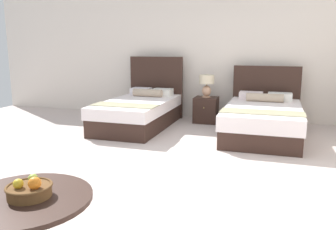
{
  "coord_description": "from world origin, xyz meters",
  "views": [
    {
      "loc": [
        1.35,
        -3.94,
        1.51
      ],
      "look_at": [
        -0.1,
        0.59,
        0.56
      ],
      "focal_mm": 37.12,
      "sensor_mm": 36.0,
      "label": 1
    }
  ],
  "objects_px": {
    "fruit_bowl": "(29,189)",
    "bed_near_corner": "(263,119)",
    "bed_near_window": "(140,111)",
    "table_lamp": "(207,83)",
    "coffee_table": "(25,211)",
    "nightstand": "(206,110)"
  },
  "relations": [
    {
      "from": "fruit_bowl",
      "to": "bed_near_corner",
      "type": "bearing_deg",
      "value": 70.94
    },
    {
      "from": "nightstand",
      "to": "coffee_table",
      "type": "relative_size",
      "value": 0.53
    },
    {
      "from": "fruit_bowl",
      "to": "bed_near_window",
      "type": "bearing_deg",
      "value": 101.66
    },
    {
      "from": "coffee_table",
      "to": "fruit_bowl",
      "type": "relative_size",
      "value": 2.95
    },
    {
      "from": "bed_near_window",
      "to": "table_lamp",
      "type": "bearing_deg",
      "value": 33.17
    },
    {
      "from": "nightstand",
      "to": "fruit_bowl",
      "type": "bearing_deg",
      "value": -93.36
    },
    {
      "from": "nightstand",
      "to": "fruit_bowl",
      "type": "distance_m",
      "value": 4.86
    },
    {
      "from": "table_lamp",
      "to": "fruit_bowl",
      "type": "distance_m",
      "value": 4.88
    },
    {
      "from": "nightstand",
      "to": "coffee_table",
      "type": "bearing_deg",
      "value": -93.77
    },
    {
      "from": "table_lamp",
      "to": "coffee_table",
      "type": "height_order",
      "value": "table_lamp"
    },
    {
      "from": "table_lamp",
      "to": "fruit_bowl",
      "type": "xyz_separation_m",
      "value": [
        -0.28,
        -4.86,
        -0.27
      ]
    },
    {
      "from": "table_lamp",
      "to": "fruit_bowl",
      "type": "relative_size",
      "value": 1.36
    },
    {
      "from": "bed_near_corner",
      "to": "table_lamp",
      "type": "bearing_deg",
      "value": 146.52
    },
    {
      "from": "table_lamp",
      "to": "fruit_bowl",
      "type": "height_order",
      "value": "table_lamp"
    },
    {
      "from": "bed_near_window",
      "to": "bed_near_corner",
      "type": "distance_m",
      "value": 2.27
    },
    {
      "from": "table_lamp",
      "to": "coffee_table",
      "type": "distance_m",
      "value": 4.91
    },
    {
      "from": "bed_near_corner",
      "to": "nightstand",
      "type": "bearing_deg",
      "value": 147.23
    },
    {
      "from": "coffee_table",
      "to": "nightstand",
      "type": "bearing_deg",
      "value": 86.23
    },
    {
      "from": "table_lamp",
      "to": "coffee_table",
      "type": "xyz_separation_m",
      "value": [
        -0.32,
        -4.88,
        -0.43
      ]
    },
    {
      "from": "nightstand",
      "to": "table_lamp",
      "type": "bearing_deg",
      "value": 90.0
    },
    {
      "from": "bed_near_corner",
      "to": "table_lamp",
      "type": "xyz_separation_m",
      "value": [
        -1.14,
        0.75,
        0.49
      ]
    },
    {
      "from": "nightstand",
      "to": "fruit_bowl",
      "type": "relative_size",
      "value": 1.58
    }
  ]
}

